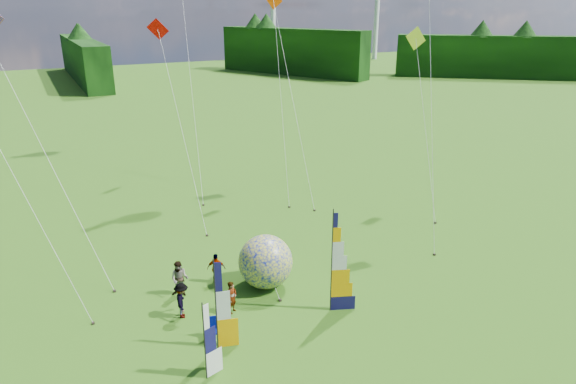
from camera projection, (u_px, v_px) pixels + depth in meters
name	position (u px, v px, depth m)	size (l,w,h in m)	color
ground	(355.00, 345.00, 20.83)	(220.00, 220.00, 0.00)	#296210
treeline_ring	(359.00, 257.00, 19.45)	(210.00, 210.00, 8.00)	#1C5512
feather_banner_main	(332.00, 263.00, 22.39)	(1.29, 0.10, 4.77)	#130F49
side_banner_left	(216.00, 306.00, 20.02)	(1.06, 0.10, 3.85)	#FFA300
side_banner_far	(205.00, 343.00, 18.46)	(0.93, 0.10, 3.12)	white
bol_inflatable	(265.00, 262.00, 24.79)	(2.65, 2.65, 2.65)	#021095
spectator_a	(232.00, 297.00, 22.82)	(0.56, 0.37, 1.53)	#66594C
spectator_b	(180.00, 279.00, 24.13)	(0.86, 0.42, 1.76)	#66594C
spectator_c	(182.00, 300.00, 22.46)	(1.07, 0.40, 1.66)	#66594C
spectator_d	(216.00, 268.00, 25.33)	(0.90, 0.37, 1.53)	#66594C
camp_chair	(213.00, 330.00, 21.01)	(0.56, 0.56, 0.97)	#000853
kite_whale	(280.00, 21.00, 35.59)	(4.28, 15.56, 23.86)	black
kite_rainbow_delta	(40.00, 127.00, 24.80)	(8.46, 12.87, 14.84)	#F66033
kite_parafoil	(433.00, 89.00, 28.78)	(6.86, 9.90, 17.12)	red
small_kite_red	(181.00, 118.00, 32.01)	(2.46, 10.78, 12.67)	#EB0903
small_kite_orange	(281.00, 93.00, 35.48)	(4.28, 8.59, 14.53)	#FF4A00
small_kite_yellow	(426.00, 118.00, 33.34)	(5.05, 8.74, 12.20)	#FBFC32
small_kite_pink	(1.00, 143.00, 20.43)	(6.89, 6.88, 15.62)	#F134B9
small_kite_green	(191.00, 75.00, 37.88)	(5.39, 14.07, 16.24)	green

